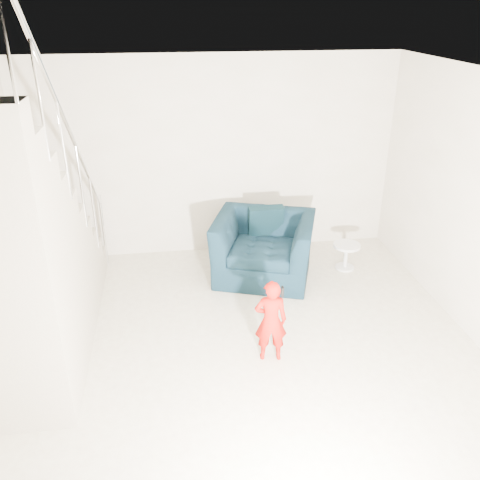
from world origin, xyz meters
The scene contains 10 objects.
floor centered at (0.00, 0.00, 0.00)m, with size 5.50×5.50×0.00m, color tan.
ceiling centered at (0.00, 0.00, 2.70)m, with size 5.50×5.50×0.00m, color silver.
back_wall centered at (0.00, 2.75, 1.35)m, with size 5.00×5.00×0.00m, color #B9AE97.
armchair centered at (0.56, 1.87, 0.40)m, with size 1.23×1.08×0.80m, color black.
toddler centered at (0.30, 0.18, 0.44)m, with size 0.32×0.21×0.89m, color #AF0505.
side_table centered at (1.68, 1.89, 0.24)m, with size 0.36×0.36×0.36m.
staircase centered at (-2.00, 0.55, 0.95)m, with size 1.02×3.03×3.62m.
cushion centered at (0.63, 2.16, 0.64)m, with size 0.46×0.13×0.44m, color black.
throw centered at (-0.01, 1.85, 0.50)m, with size 0.04×0.43×0.48m, color black.
phone centered at (0.41, 0.17, 0.77)m, with size 0.02×0.05×0.10m, color black.
Camera 1 is at (-0.60, -3.87, 3.28)m, focal length 38.00 mm.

